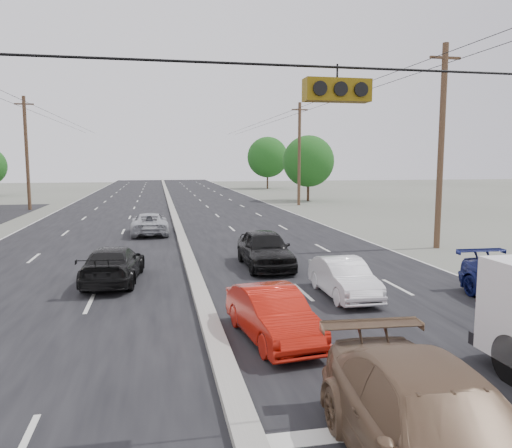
% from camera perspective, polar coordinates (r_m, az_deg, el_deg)
% --- Properties ---
extents(ground, '(200.00, 200.00, 0.00)m').
position_cam_1_polar(ground, '(8.82, -1.48, -22.39)').
color(ground, '#606356').
rests_on(ground, ground).
extents(road_surface, '(20.00, 160.00, 0.02)m').
position_cam_1_polar(road_surface, '(37.84, -9.22, 0.50)').
color(road_surface, black).
rests_on(road_surface, ground).
extents(center_median, '(0.50, 160.00, 0.20)m').
position_cam_1_polar(center_median, '(37.82, -9.23, 0.65)').
color(center_median, gray).
rests_on(center_median, ground).
extents(utility_pole_left_c, '(1.60, 0.30, 10.00)m').
position_cam_1_polar(utility_pole_left_c, '(48.87, -24.73, 7.44)').
color(utility_pole_left_c, '#422D1E').
rests_on(utility_pole_left_c, ground).
extents(utility_pole_right_b, '(1.60, 0.30, 10.00)m').
position_cam_1_polar(utility_pole_right_b, '(26.45, 20.40, 8.39)').
color(utility_pole_right_b, '#422D1E').
rests_on(utility_pole_right_b, ground).
extents(utility_pole_right_c, '(1.60, 0.30, 10.00)m').
position_cam_1_polar(utility_pole_right_c, '(49.53, 4.97, 8.05)').
color(utility_pole_right_c, '#422D1E').
rests_on(utility_pole_right_c, ground).
extents(traffic_signals, '(25.00, 0.30, 0.54)m').
position_cam_1_polar(traffic_signals, '(8.11, 8.55, 15.19)').
color(traffic_signals, black).
rests_on(traffic_signals, ground).
extents(tree_right_mid, '(5.60, 5.60, 7.14)m').
position_cam_1_polar(tree_right_mid, '(55.03, 6.01, 7.15)').
color(tree_right_mid, '#382619').
rests_on(tree_right_mid, ground).
extents(tree_right_far, '(6.40, 6.40, 8.16)m').
position_cam_1_polar(tree_right_far, '(79.47, 1.33, 7.64)').
color(tree_right_far, '#382619').
rests_on(tree_right_far, ground).
extents(tan_sedan, '(2.49, 5.49, 1.56)m').
position_cam_1_polar(tan_sedan, '(7.50, 20.26, -21.78)').
color(tan_sedan, brown).
rests_on(tan_sedan, ground).
extents(red_sedan, '(1.84, 3.99, 1.27)m').
position_cam_1_polar(red_sedan, '(12.34, 1.90, -10.36)').
color(red_sedan, '#B6160B').
rests_on(red_sedan, ground).
extents(queue_car_a, '(1.84, 4.54, 1.55)m').
position_cam_1_polar(queue_car_a, '(20.45, 1.04, -2.88)').
color(queue_car_a, black).
rests_on(queue_car_a, ground).
extents(queue_car_b, '(1.29, 3.70, 1.22)m').
position_cam_1_polar(queue_car_b, '(16.37, 9.99, -6.14)').
color(queue_car_b, white).
rests_on(queue_car_b, ground).
extents(oncoming_near, '(2.23, 4.68, 1.32)m').
position_cam_1_polar(oncoming_near, '(18.66, -16.00, -4.51)').
color(oncoming_near, black).
rests_on(oncoming_near, ground).
extents(oncoming_far, '(2.23, 4.65, 1.28)m').
position_cam_1_polar(oncoming_far, '(30.38, -12.09, 0.02)').
color(oncoming_far, '#ACAFB4').
rests_on(oncoming_far, ground).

